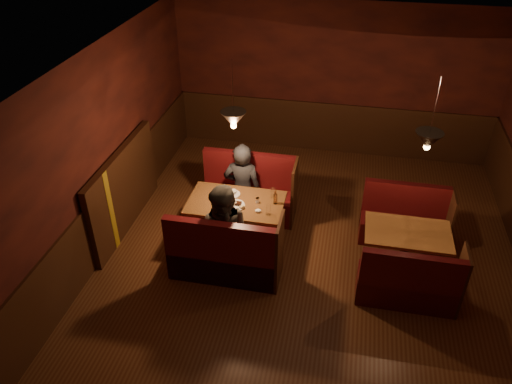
% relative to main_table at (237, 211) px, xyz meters
% --- Properties ---
extents(room, '(6.02, 7.02, 2.92)m').
position_rel_main_table_xyz_m(room, '(0.84, -0.26, 0.48)').
color(room, '#502713').
rests_on(room, ground).
extents(main_table, '(1.38, 0.84, 0.97)m').
position_rel_main_table_xyz_m(main_table, '(0.00, 0.00, 0.00)').
color(main_table, '#4F2B1B').
rests_on(main_table, ground).
extents(main_bench_far, '(1.52, 0.54, 1.04)m').
position_rel_main_table_xyz_m(main_bench_far, '(0.02, 0.79, -0.24)').
color(main_bench_far, '#541112').
rests_on(main_bench_far, ground).
extents(main_bench_near, '(1.52, 0.54, 1.04)m').
position_rel_main_table_xyz_m(main_bench_near, '(0.02, -0.79, -0.24)').
color(main_bench_near, '#541112').
rests_on(main_bench_near, ground).
extents(second_table, '(1.16, 0.74, 0.65)m').
position_rel_main_table_xyz_m(second_table, '(2.42, -0.10, -0.09)').
color(second_table, '#4F2B1B').
rests_on(second_table, ground).
extents(second_bench_far, '(1.28, 0.48, 0.91)m').
position_rel_main_table_xyz_m(second_bench_far, '(2.45, 0.59, -0.28)').
color(second_bench_far, '#541112').
rests_on(second_bench_far, ground).
extents(second_bench_near, '(1.28, 0.48, 0.91)m').
position_rel_main_table_xyz_m(second_bench_near, '(2.45, -0.79, -0.28)').
color(second_bench_near, '#541112').
rests_on(second_bench_near, ground).
extents(diner_a, '(0.61, 0.41, 1.65)m').
position_rel_main_table_xyz_m(diner_a, '(-0.08, 0.70, 0.25)').
color(diner_a, '#27282C').
rests_on(diner_a, ground).
extents(diner_b, '(0.84, 0.66, 1.73)m').
position_rel_main_table_xyz_m(diner_b, '(0.01, -0.65, 0.29)').
color(diner_b, '#37332B').
rests_on(diner_b, ground).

